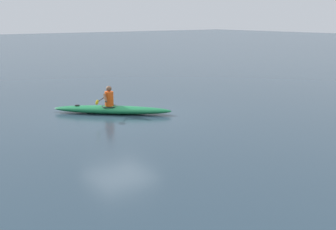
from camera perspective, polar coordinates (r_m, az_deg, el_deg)
ground_plane at (r=16.33m, az=-6.46°, el=-0.05°), size 160.00×160.00×0.00m
kayak at (r=16.62m, az=-7.37°, el=0.70°), size 3.77×3.63×0.30m
kayaker at (r=16.55m, az=-7.84°, el=2.32°), size 1.62×1.70×0.76m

